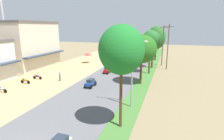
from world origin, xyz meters
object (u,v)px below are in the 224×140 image
at_px(utility_pole_near, 163,45).
at_px(car_sedan_white, 121,58).
at_px(pedestrian_on_shoulder, 60,76).
at_px(utility_pole_far, 168,46).
at_px(median_tree_nearest, 121,50).
at_px(motorbike_ahead_second, 111,66).
at_px(parked_motorbike_fourth, 37,76).
at_px(median_tree_third, 151,39).
at_px(median_tree_fifth, 156,38).
at_px(vendor_umbrella, 88,54).
at_px(median_tree_second, 142,49).
at_px(streetlamp_mid, 157,44).
at_px(median_tree_fourth, 153,39).
at_px(car_sedan_blue, 90,83).
at_px(streetlamp_far, 159,41).
at_px(parked_motorbike_third, 25,81).
at_px(streetlamp_near, 132,69).
at_px(car_hatchback_red, 107,70).

relative_size(utility_pole_near, car_sedan_white, 4.07).
distance_m(pedestrian_on_shoulder, utility_pole_far, 22.60).
bearing_deg(median_tree_nearest, motorbike_ahead_second, 110.52).
height_order(parked_motorbike_fourth, median_tree_third, median_tree_third).
bearing_deg(utility_pole_far, pedestrian_on_shoulder, -138.61).
bearing_deg(median_tree_fifth, utility_pole_far, -72.48).
xyz_separation_m(vendor_umbrella, median_tree_second, (15.28, -13.00, 3.28)).
bearing_deg(median_tree_third, streetlamp_mid, 90.39).
bearing_deg(utility_pole_far, median_tree_fourth, 179.96).
xyz_separation_m(median_tree_second, car_sedan_blue, (-6.90, -3.90, -4.84)).
bearing_deg(streetlamp_far, median_tree_nearest, -90.04).
xyz_separation_m(pedestrian_on_shoulder, median_tree_third, (13.58, 9.65, 5.71)).
bearing_deg(car_sedan_blue, median_tree_second, 29.44).
bearing_deg(parked_motorbike_third, motorbike_ahead_second, 56.38).
bearing_deg(parked_motorbike_fourth, car_sedan_white, 67.98).
relative_size(median_tree_fifth, car_sedan_blue, 4.00).
relative_size(streetlamp_far, utility_pole_near, 0.83).
bearing_deg(car_sedan_blue, streetlamp_far, 79.31).
relative_size(median_tree_nearest, motorbike_ahead_second, 5.04).
height_order(vendor_umbrella, median_tree_fifth, median_tree_fifth).
bearing_deg(streetlamp_mid, motorbike_ahead_second, -116.76).
height_order(median_tree_nearest, streetlamp_far, median_tree_nearest).
height_order(pedestrian_on_shoulder, streetlamp_far, streetlamp_far).
relative_size(parked_motorbike_third, motorbike_ahead_second, 1.00).
xyz_separation_m(pedestrian_on_shoulder, streetlamp_mid, (13.46, 27.73, 3.26)).
bearing_deg(vendor_umbrella, parked_motorbike_third, -96.62).
bearing_deg(median_tree_fourth, parked_motorbike_fourth, -139.74).
relative_size(parked_motorbike_third, streetlamp_near, 0.24).
bearing_deg(parked_motorbike_third, utility_pole_near, 46.99).
bearing_deg(pedestrian_on_shoulder, car_sedan_blue, -12.14).
distance_m(median_tree_third, motorbike_ahead_second, 10.52).
bearing_deg(parked_motorbike_fourth, median_tree_fifth, 55.03).
bearing_deg(motorbike_ahead_second, median_tree_fifth, 58.63).
height_order(median_tree_second, streetlamp_near, median_tree_second).
bearing_deg(median_tree_fourth, car_sedan_white, 141.28).
bearing_deg(parked_motorbike_fourth, car_sedan_blue, -5.19).
bearing_deg(median_tree_fourth, median_tree_nearest, -90.40).
height_order(parked_motorbike_third, utility_pole_near, utility_pole_near).
height_order(parked_motorbike_fourth, streetlamp_mid, streetlamp_mid).
distance_m(utility_pole_near, car_sedan_white, 12.02).
relative_size(median_tree_nearest, car_sedan_blue, 4.01).
bearing_deg(car_hatchback_red, median_tree_fourth, 43.94).
bearing_deg(streetlamp_near, car_sedan_blue, 145.75).
height_order(parked_motorbike_fourth, utility_pole_far, utility_pole_far).
height_order(parked_motorbike_fourth, streetlamp_near, streetlamp_near).
bearing_deg(median_tree_nearest, parked_motorbike_third, 156.56).
distance_m(median_tree_second, car_sedan_white, 21.52).
bearing_deg(median_tree_fifth, streetlamp_mid, 90.23).
distance_m(median_tree_fifth, utility_pole_near, 7.07).
height_order(median_tree_third, median_tree_fifth, median_tree_fifth).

